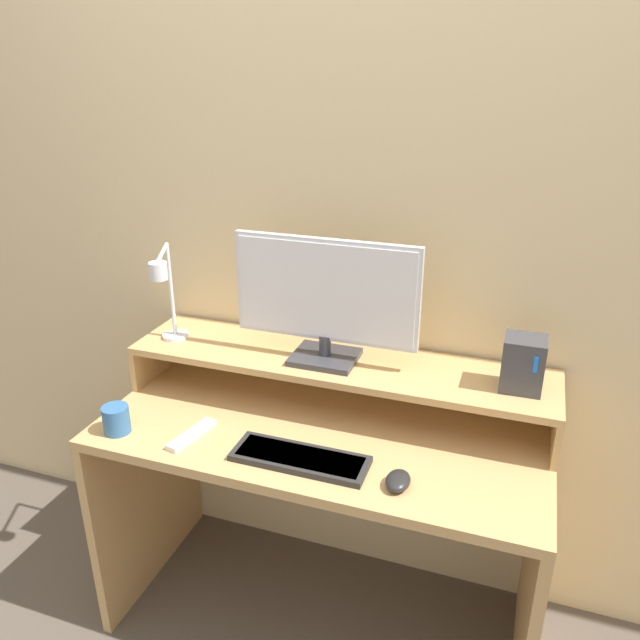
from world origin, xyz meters
TOP-DOWN VIEW (x-y plane):
  - wall_back at (0.00, 0.64)m, footprint 6.00×0.05m
  - desk at (0.00, 0.30)m, footprint 1.31×0.60m
  - monitor_shelf at (0.00, 0.45)m, footprint 1.31×0.30m
  - monitor at (-0.03, 0.44)m, footprint 0.56×0.17m
  - desk_lamp at (-0.51, 0.34)m, footprint 0.15×0.24m
  - router_dock at (0.53, 0.45)m, footprint 0.11×0.10m
  - keyboard at (-0.00, 0.13)m, footprint 0.37×0.13m
  - mouse at (0.27, 0.11)m, footprint 0.06×0.09m
  - remote_control at (-0.33, 0.14)m, footprint 0.07×0.18m
  - mug at (-0.55, 0.09)m, footprint 0.08×0.08m

SIDE VIEW (x-z plane):
  - desk at x=0.00m, z-range 0.16..0.90m
  - remote_control at x=-0.33m, z-range 0.74..0.75m
  - keyboard at x=0.00m, z-range 0.74..0.76m
  - mouse at x=0.27m, z-range 0.74..0.77m
  - mug at x=-0.55m, z-range 0.74..0.82m
  - monitor_shelf at x=0.00m, z-range 0.79..0.95m
  - router_dock at x=0.53m, z-range 0.89..1.04m
  - desk_lamp at x=-0.51m, z-range 0.92..1.24m
  - monitor at x=-0.03m, z-range 0.90..1.28m
  - wall_back at x=0.00m, z-range 0.00..2.50m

